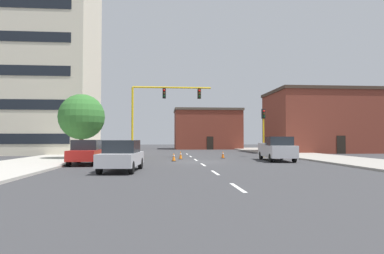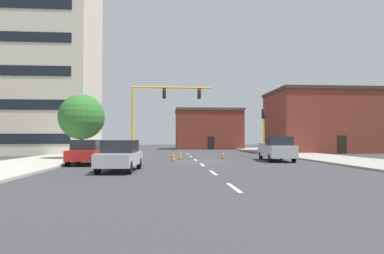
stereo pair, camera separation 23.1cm
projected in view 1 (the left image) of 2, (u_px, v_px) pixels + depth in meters
The scene contains 21 objects.
ground_plane at pixel (199, 162), 26.44m from camera, with size 160.00×160.00×0.00m, color #38383A.
sidewalk_left at pixel (69, 156), 33.39m from camera, with size 6.00×56.00×0.14m, color #B2ADA3.
sidewalk_right at pixel (306, 155), 35.43m from camera, with size 6.00×56.00×0.14m, color #9E998E.
lane_stripe_seg_0 at pixel (238, 188), 12.50m from camera, with size 0.16×2.40×0.01m, color silver.
lane_stripe_seg_1 at pixel (215, 173), 17.97m from camera, with size 0.16×2.40×0.01m, color silver.
lane_stripe_seg_2 at pixel (203, 165), 23.45m from camera, with size 0.16×2.40×0.01m, color silver.
lane_stripe_seg_3 at pixel (196, 160), 28.93m from camera, with size 0.16×2.40×0.01m, color silver.
lane_stripe_seg_4 at pixel (191, 156), 34.41m from camera, with size 0.16×2.40×0.01m, color silver.
lane_stripe_seg_5 at pixel (187, 154), 39.88m from camera, with size 0.16×2.40×0.01m, color silver.
building_tall_left at pixel (34, 63), 40.77m from camera, with size 14.40×11.01×22.03m.
building_brick_center at pixel (207, 129), 60.63m from camera, with size 11.83×8.28×7.10m.
building_row_right at pixel (322, 122), 45.47m from camera, with size 13.96×9.93×8.28m.
traffic_signal_gantry at pixel (143, 135), 31.95m from camera, with size 8.41×1.20×6.83m.
traffic_light_pole_right at pixel (264, 122), 33.69m from camera, with size 0.32×0.47×4.80m.
tree_left_near at pixel (82, 117), 29.35m from camera, with size 3.97×3.97×5.72m.
pickup_truck_silver at pixel (277, 149), 27.64m from camera, with size 2.43×5.54×1.99m.
sedan_silver_near_left at pixel (122, 155), 18.79m from camera, with size 2.20×4.63×1.74m.
sedan_red_mid_left at pixel (86, 152), 23.67m from camera, with size 1.97×4.55×1.74m.
traffic_cone_roadside_a at pixel (174, 157), 27.20m from camera, with size 0.36×0.36×0.70m.
traffic_cone_roadside_b at pixel (223, 155), 31.26m from camera, with size 0.36×0.36×0.70m.
traffic_cone_roadside_c at pixel (181, 155), 29.99m from camera, with size 0.36×0.36×0.73m.
Camera 1 is at (-2.75, -26.38, 1.82)m, focal length 31.46 mm.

